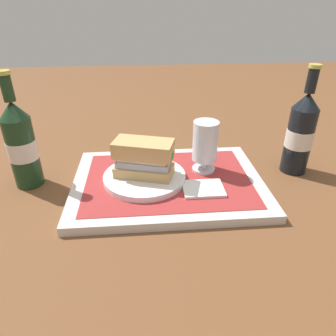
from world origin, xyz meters
TOP-DOWN VIEW (x-y plane):
  - ground_plane at (0.00, 0.00)m, footprint 3.00×3.00m
  - tray at (0.00, 0.00)m, footprint 0.44×0.32m
  - placemat at (0.00, 0.00)m, footprint 0.38×0.27m
  - plate at (-0.05, 0.00)m, footprint 0.19×0.19m
  - sandwich at (-0.05, -0.00)m, footprint 0.14×0.10m
  - beer_glass at (0.09, 0.04)m, footprint 0.06×0.06m
  - napkin_folded at (0.07, -0.05)m, footprint 0.09×0.07m
  - beer_bottle at (0.33, 0.05)m, footprint 0.07×0.07m
  - second_bottle at (-0.33, 0.04)m, footprint 0.07×0.07m

SIDE VIEW (x-z plane):
  - ground_plane at x=0.00m, z-range 0.00..0.00m
  - tray at x=0.00m, z-range 0.00..0.02m
  - placemat at x=0.00m, z-range 0.02..0.02m
  - napkin_folded at x=0.07m, z-range 0.02..0.03m
  - plate at x=-0.05m, z-range 0.02..0.04m
  - sandwich at x=-0.05m, z-range 0.04..0.12m
  - beer_glass at x=0.09m, z-range 0.03..0.16m
  - beer_bottle at x=0.33m, z-range -0.03..0.24m
  - second_bottle at x=-0.33m, z-range -0.03..0.24m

